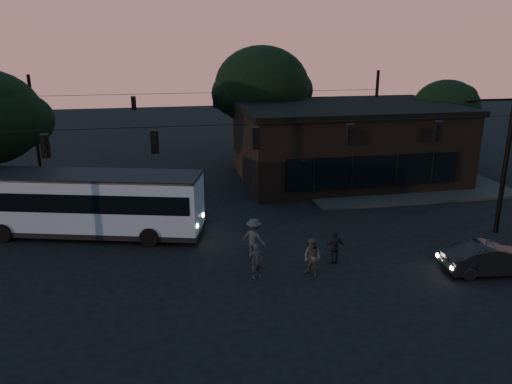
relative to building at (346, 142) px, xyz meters
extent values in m
plane|color=black|center=(-9.00, -15.97, -2.71)|extent=(120.00, 120.00, 0.00)
cube|color=black|center=(3.00, -1.97, -2.63)|extent=(14.00, 10.00, 0.15)
cube|color=black|center=(-23.00, -1.97, -2.63)|extent=(14.00, 10.00, 0.15)
cube|color=black|center=(0.00, 0.03, -0.21)|extent=(15.00, 10.00, 5.00)
cube|color=black|center=(0.00, 0.03, 2.49)|extent=(15.40, 10.40, 0.40)
cube|color=black|center=(0.00, -5.09, -0.91)|extent=(11.50, 0.18, 2.00)
cylinder|color=black|center=(-5.00, 6.03, -0.71)|extent=(0.44, 0.44, 4.00)
ellipsoid|color=black|center=(-5.00, 6.03, 3.49)|extent=(7.60, 7.60, 6.46)
cylinder|color=black|center=(9.00, 2.03, -1.21)|extent=(0.44, 0.44, 3.00)
ellipsoid|color=black|center=(9.00, 2.03, 1.94)|extent=(5.20, 5.20, 4.42)
cylinder|color=black|center=(4.00, -11.97, 1.04)|extent=(0.24, 0.24, 7.50)
cylinder|color=black|center=(-9.00, -11.97, 3.49)|extent=(26.00, 0.03, 0.03)
cube|color=black|center=(-18.00, -11.97, 2.84)|extent=(0.34, 0.30, 1.00)
cube|color=black|center=(-13.50, -11.97, 2.84)|extent=(0.34, 0.30, 1.00)
cube|color=black|center=(-9.00, -11.97, 2.84)|extent=(0.34, 0.30, 1.00)
cube|color=black|center=(-4.50, -11.97, 2.84)|extent=(0.34, 0.30, 1.00)
cube|color=black|center=(0.00, -11.97, 2.84)|extent=(0.34, 0.30, 1.00)
cylinder|color=black|center=(-22.00, 4.03, 1.04)|extent=(0.24, 0.24, 7.50)
cylinder|color=black|center=(4.00, 4.03, 1.04)|extent=(0.24, 0.24, 7.50)
cylinder|color=black|center=(-9.00, 4.03, 3.29)|extent=(26.00, 0.03, 0.03)
cube|color=black|center=(-15.00, 4.03, 2.64)|extent=(0.34, 0.30, 1.00)
cube|color=black|center=(-9.00, 4.03, 2.64)|extent=(0.34, 0.30, 1.00)
cube|color=black|center=(-3.00, 4.03, 2.64)|extent=(0.34, 0.30, 1.00)
cube|color=#8295A6|center=(-17.06, -8.16, -0.86)|extent=(11.88, 5.63, 2.74)
cube|color=black|center=(-17.06, -8.16, -0.60)|extent=(11.44, 5.54, 0.95)
cube|color=black|center=(-17.06, -8.16, 0.51)|extent=(11.88, 5.63, 0.16)
cube|color=black|center=(-17.06, -8.16, -2.34)|extent=(11.99, 5.71, 0.26)
cylinder|color=black|center=(-21.33, -8.35, -2.23)|extent=(0.98, 0.51, 0.95)
cylinder|color=black|center=(-20.63, -5.81, -2.23)|extent=(0.98, 0.51, 0.95)
cylinder|color=black|center=(-14.06, -10.36, -2.23)|extent=(0.98, 0.51, 0.95)
cylinder|color=black|center=(-13.36, -7.82, -2.23)|extent=(0.98, 0.51, 0.95)
imported|color=black|center=(0.59, -16.25, -2.03)|extent=(4.24, 1.79, 1.36)
imported|color=black|center=(-9.49, -14.75, -1.93)|extent=(0.65, 0.54, 1.55)
imported|color=#32302D|center=(-7.12, -14.98, -1.86)|extent=(1.01, 1.05, 1.70)
imported|color=black|center=(-5.76, -14.02, -1.91)|extent=(0.96, 0.44, 1.60)
imported|color=#22272A|center=(-9.23, -12.60, -1.76)|extent=(1.39, 1.34, 1.90)
camera|label=1|loc=(-13.28, -33.80, 7.10)|focal=35.00mm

